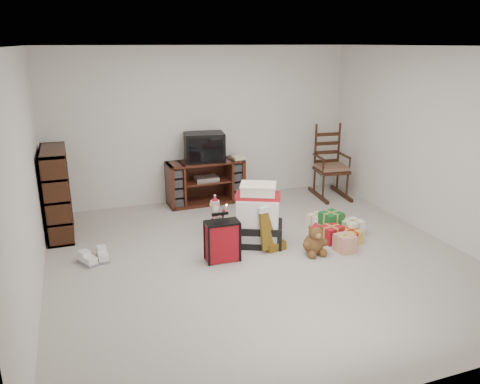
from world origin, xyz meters
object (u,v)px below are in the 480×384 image
object	(u,v)px
sneaker_pair	(95,258)
crt_television	(204,147)
rocking_chair	(329,171)
bookshelf	(57,194)
red_suitcase	(222,241)
tv_stand	(206,182)
gift_pile	(258,219)
santa_figurine	(250,215)
gift_cluster	(337,228)
mrs_claus_figurine	(215,219)
teddy_bear	(314,241)

from	to	relation	value
sneaker_pair	crt_television	xyz separation A→B (m)	(1.86, 1.67, 0.89)
rocking_chair	crt_television	xyz separation A→B (m)	(-2.12, 0.33, 0.51)
bookshelf	red_suitcase	xyz separation A→B (m)	(1.85, -1.56, -0.32)
tv_stand	rocking_chair	world-z (taller)	rocking_chair
tv_stand	gift_pile	distance (m)	1.84
santa_figurine	sneaker_pair	xyz separation A→B (m)	(-2.09, -0.21, -0.21)
tv_stand	bookshelf	size ratio (longest dim) A/B	1.05
rocking_chair	red_suitcase	xyz separation A→B (m)	(-2.52, -1.83, -0.18)
bookshelf	gift_cluster	xyz separation A→B (m)	(3.55, -1.38, -0.46)
rocking_chair	red_suitcase	distance (m)	3.11
bookshelf	crt_television	bearing A→B (deg)	15.01
bookshelf	rocking_chair	bearing A→B (deg)	3.52
bookshelf	mrs_claus_figurine	bearing A→B (deg)	-19.59
rocking_chair	crt_television	size ratio (longest dim) A/B	1.87
rocking_chair	crt_television	world-z (taller)	rocking_chair
bookshelf	red_suitcase	size ratio (longest dim) A/B	2.03
gift_cluster	santa_figurine	bearing A→B (deg)	154.17
gift_pile	gift_cluster	size ratio (longest dim) A/B	0.79
sneaker_pair	rocking_chair	bearing A→B (deg)	0.77
gift_cluster	crt_television	distance (m)	2.51
teddy_bear	santa_figurine	xyz separation A→B (m)	(-0.50, 0.91, 0.09)
tv_stand	mrs_claus_figurine	bearing A→B (deg)	-102.06
bookshelf	red_suitcase	world-z (taller)	bookshelf
gift_cluster	tv_stand	bearing A→B (deg)	123.46
teddy_bear	mrs_claus_figurine	bearing A→B (deg)	132.67
gift_pile	crt_television	bearing A→B (deg)	120.86
rocking_chair	gift_pile	distance (m)	2.44
santa_figurine	crt_television	bearing A→B (deg)	98.97
red_suitcase	santa_figurine	xyz separation A→B (m)	(0.63, 0.70, 0.00)
gift_pile	sneaker_pair	world-z (taller)	gift_pile
teddy_bear	sneaker_pair	size ratio (longest dim) A/B	1.01
bookshelf	teddy_bear	bearing A→B (deg)	-30.66
rocking_chair	gift_pile	xyz separation A→B (m)	(-1.93, -1.50, -0.08)
tv_stand	santa_figurine	xyz separation A→B (m)	(0.23, -1.45, -0.10)
gift_pile	gift_cluster	xyz separation A→B (m)	(1.11, -0.15, -0.23)
red_suitcase	teddy_bear	size ratio (longest dim) A/B	1.52
mrs_claus_figurine	crt_television	distance (m)	1.53
bookshelf	santa_figurine	xyz separation A→B (m)	(2.48, -0.86, -0.32)
mrs_claus_figurine	bookshelf	bearing A→B (deg)	160.41
tv_stand	red_suitcase	world-z (taller)	tv_stand
gift_pile	teddy_bear	distance (m)	0.78
red_suitcase	gift_cluster	distance (m)	1.72
bookshelf	santa_figurine	bearing A→B (deg)	-19.14
teddy_bear	gift_pile	bearing A→B (deg)	135.53
mrs_claus_figurine	gift_cluster	size ratio (longest dim) A/B	0.55
bookshelf	gift_pile	distance (m)	2.74
tv_stand	bookshelf	distance (m)	2.34
gift_pile	mrs_claus_figurine	distance (m)	0.68
mrs_claus_figurine	rocking_chair	bearing A→B (deg)	22.75
santa_figurine	crt_television	size ratio (longest dim) A/B	0.99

